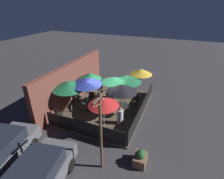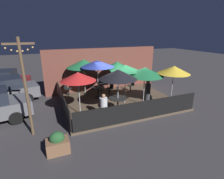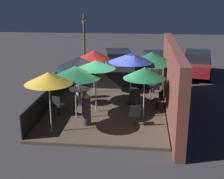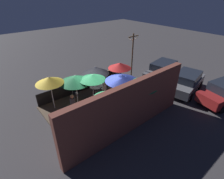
{
  "view_description": "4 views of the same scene",
  "coord_description": "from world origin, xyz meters",
  "px_view_note": "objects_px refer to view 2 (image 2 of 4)",
  "views": [
    {
      "loc": [
        -10.2,
        -4.56,
        7.14
      ],
      "look_at": [
        0.8,
        -0.04,
        1.15
      ],
      "focal_mm": 28.0,
      "sensor_mm": 36.0,
      "label": 1
    },
    {
      "loc": [
        -4.27,
        -9.33,
        4.26
      ],
      "look_at": [
        -0.51,
        -0.09,
        0.96
      ],
      "focal_mm": 28.0,
      "sensor_mm": 36.0,
      "label": 2
    },
    {
      "loc": [
        13.25,
        1.69,
        5.2
      ],
      "look_at": [
        0.05,
        0.3,
        1.13
      ],
      "focal_mm": 50.0,
      "sensor_mm": 36.0,
      "label": 3
    },
    {
      "loc": [
        5.72,
        8.28,
        7.21
      ],
      "look_at": [
        -0.83,
        0.34,
        1.3
      ],
      "focal_mm": 28.0,
      "sensor_mm": 36.0,
      "label": 4
    }
  ],
  "objects_px": {
    "patio_umbrella_5": "(125,68)",
    "patio_chair_2": "(131,85)",
    "patron_1": "(104,106)",
    "patio_umbrella_6": "(174,70)",
    "light_post": "(25,84)",
    "patio_umbrella_2": "(78,77)",
    "parked_car_1": "(2,91)",
    "dining_table_0": "(98,89)",
    "patio_chair_4": "(148,103)",
    "patio_umbrella_0": "(97,64)",
    "patio_chair_3": "(110,88)",
    "patio_umbrella_4": "(117,65)",
    "patio_umbrella_1": "(118,74)",
    "patio_umbrella_7": "(84,63)",
    "patio_umbrella_3": "(145,72)",
    "patron_0": "(148,91)",
    "planter_box": "(58,144)",
    "patio_chair_0": "(102,84)",
    "dining_table_1": "(118,100)",
    "patio_chair_1": "(67,88)"
  },
  "relations": [
    {
      "from": "patio_umbrella_5",
      "to": "patio_chair_2",
      "type": "height_order",
      "value": "patio_umbrella_5"
    },
    {
      "from": "patio_chair_2",
      "to": "patron_1",
      "type": "xyz_separation_m",
      "value": [
        -3.19,
        -2.97,
        0.04
      ]
    },
    {
      "from": "patio_umbrella_6",
      "to": "light_post",
      "type": "bearing_deg",
      "value": -179.22
    },
    {
      "from": "patio_umbrella_2",
      "to": "parked_car_1",
      "type": "distance_m",
      "value": 5.5
    },
    {
      "from": "patron_1",
      "to": "dining_table_0",
      "type": "bearing_deg",
      "value": -111.38
    },
    {
      "from": "dining_table_0",
      "to": "patio_chair_4",
      "type": "relative_size",
      "value": 0.97
    },
    {
      "from": "patio_umbrella_0",
      "to": "patron_1",
      "type": "bearing_deg",
      "value": -101.83
    },
    {
      "from": "patio_chair_2",
      "to": "patio_chair_3",
      "type": "distance_m",
      "value": 1.68
    },
    {
      "from": "patio_umbrella_4",
      "to": "patio_chair_4",
      "type": "distance_m",
      "value": 3.98
    },
    {
      "from": "patio_umbrella_1",
      "to": "patio_umbrella_2",
      "type": "distance_m",
      "value": 2.03
    },
    {
      "from": "patio_umbrella_6",
      "to": "dining_table_0",
      "type": "bearing_deg",
      "value": 141.24
    },
    {
      "from": "patio_umbrella_7",
      "to": "patio_chair_2",
      "type": "xyz_separation_m",
      "value": [
        3.28,
        -0.65,
        -1.66
      ]
    },
    {
      "from": "patio_umbrella_2",
      "to": "dining_table_0",
      "type": "height_order",
      "value": "patio_umbrella_2"
    },
    {
      "from": "patio_umbrella_3",
      "to": "patio_chair_4",
      "type": "relative_size",
      "value": 2.5
    },
    {
      "from": "patio_umbrella_4",
      "to": "light_post",
      "type": "relative_size",
      "value": 0.53
    },
    {
      "from": "patio_umbrella_1",
      "to": "patio_chair_3",
      "type": "bearing_deg",
      "value": 77.1
    },
    {
      "from": "patio_umbrella_0",
      "to": "patron_0",
      "type": "height_order",
      "value": "patio_umbrella_0"
    },
    {
      "from": "planter_box",
      "to": "patio_umbrella_2",
      "type": "bearing_deg",
      "value": 61.54
    },
    {
      "from": "dining_table_0",
      "to": "patio_umbrella_1",
      "type": "bearing_deg",
      "value": -81.8
    },
    {
      "from": "patio_umbrella_1",
      "to": "patio_chair_0",
      "type": "relative_size",
      "value": 2.53
    },
    {
      "from": "dining_table_0",
      "to": "patio_umbrella_6",
      "type": "bearing_deg",
      "value": -38.76
    },
    {
      "from": "light_post",
      "to": "patio_umbrella_3",
      "type": "bearing_deg",
      "value": 7.13
    },
    {
      "from": "patio_chair_0",
      "to": "light_post",
      "type": "xyz_separation_m",
      "value": [
        -4.65,
        -4.27,
        1.66
      ]
    },
    {
      "from": "patio_umbrella_2",
      "to": "patio_umbrella_3",
      "type": "bearing_deg",
      "value": -2.67
    },
    {
      "from": "dining_table_1",
      "to": "patron_0",
      "type": "relative_size",
      "value": 0.73
    },
    {
      "from": "patio_umbrella_2",
      "to": "patron_0",
      "type": "relative_size",
      "value": 1.7
    },
    {
      "from": "patio_umbrella_1",
      "to": "patio_umbrella_6",
      "type": "distance_m",
      "value": 3.23
    },
    {
      "from": "patio_umbrella_4",
      "to": "patron_1",
      "type": "relative_size",
      "value": 1.83
    },
    {
      "from": "patio_chair_1",
      "to": "patio_chair_2",
      "type": "height_order",
      "value": "patio_chair_1"
    },
    {
      "from": "planter_box",
      "to": "patio_umbrella_1",
      "type": "bearing_deg",
      "value": 32.82
    },
    {
      "from": "patio_chair_4",
      "to": "patron_0",
      "type": "bearing_deg",
      "value": -99.01
    },
    {
      "from": "patio_umbrella_6",
      "to": "dining_table_1",
      "type": "relative_size",
      "value": 2.41
    },
    {
      "from": "light_post",
      "to": "patio_umbrella_5",
      "type": "bearing_deg",
      "value": 15.99
    },
    {
      "from": "planter_box",
      "to": "parked_car_1",
      "type": "height_order",
      "value": "parked_car_1"
    },
    {
      "from": "patio_chair_0",
      "to": "patron_0",
      "type": "relative_size",
      "value": 0.69
    },
    {
      "from": "patio_umbrella_4",
      "to": "patio_chair_2",
      "type": "bearing_deg",
      "value": -18.24
    },
    {
      "from": "patio_chair_4",
      "to": "patio_umbrella_2",
      "type": "bearing_deg",
      "value": 6.14
    },
    {
      "from": "patio_umbrella_5",
      "to": "patio_chair_2",
      "type": "bearing_deg",
      "value": 51.81
    },
    {
      "from": "patio_chair_1",
      "to": "patio_umbrella_1",
      "type": "bearing_deg",
      "value": -26.21
    },
    {
      "from": "dining_table_1",
      "to": "patio_chair_1",
      "type": "distance_m",
      "value": 4.18
    },
    {
      "from": "patio_chair_0",
      "to": "parked_car_1",
      "type": "distance_m",
      "value": 6.38
    },
    {
      "from": "patio_umbrella_2",
      "to": "patio_umbrella_6",
      "type": "relative_size",
      "value": 0.96
    },
    {
      "from": "dining_table_1",
      "to": "patio_chair_2",
      "type": "relative_size",
      "value": 1.08
    },
    {
      "from": "patio_umbrella_2",
      "to": "parked_car_1",
      "type": "xyz_separation_m",
      "value": [
        -4.02,
        3.52,
        -1.32
      ]
    },
    {
      "from": "light_post",
      "to": "dining_table_0",
      "type": "bearing_deg",
      "value": 36.86
    },
    {
      "from": "patron_1",
      "to": "light_post",
      "type": "distance_m",
      "value": 3.77
    },
    {
      "from": "patio_chair_0",
      "to": "patio_chair_1",
      "type": "relative_size",
      "value": 0.97
    },
    {
      "from": "patio_chair_3",
      "to": "planter_box",
      "type": "relative_size",
      "value": 1.08
    },
    {
      "from": "patio_umbrella_7",
      "to": "patio_umbrella_1",
      "type": "bearing_deg",
      "value": -73.76
    },
    {
      "from": "patio_chair_2",
      "to": "patio_umbrella_4",
      "type": "bearing_deg",
      "value": -25.22
    }
  ]
}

